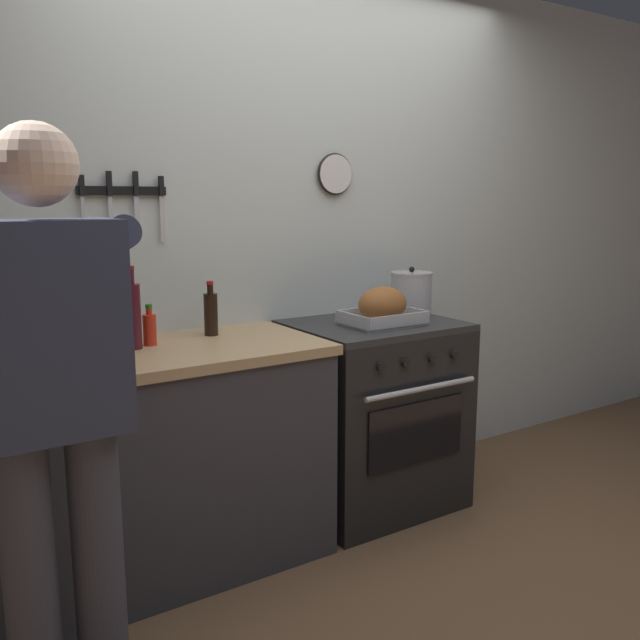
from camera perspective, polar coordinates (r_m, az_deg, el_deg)
name	(u,v)px	position (r m, az deg, el deg)	size (l,w,h in m)	color
ground_plane	(492,621)	(2.65, 14.51, -23.69)	(8.00, 8.00, 0.00)	brown
wall_back	(294,234)	(3.26, -2.21, 7.33)	(6.00, 0.13, 2.60)	silver
counter_block	(66,480)	(2.69, -20.94, -12.70)	(2.03, 0.65, 0.90)	#38383D
stove	(373,414)	(3.25, 4.57, -8.02)	(0.76, 0.67, 0.90)	black
person_cook	(51,398)	(1.91, -22.04, -6.18)	(0.51, 0.63, 1.66)	#383842
roasting_pan	(383,308)	(3.06, 5.38, 1.06)	(0.35, 0.26, 0.18)	#B7B7BC
stock_pot	(411,293)	(3.37, 7.81, 2.31)	(0.21, 0.21, 0.24)	#B7B7BC
cutting_board	(43,369)	(2.43, -22.66, -3.86)	(0.36, 0.24, 0.02)	tan
bottle_vinegar	(81,327)	(2.68, -19.78, -0.56)	(0.06, 0.06, 0.22)	#997F4C
bottle_soy_sauce	(211,313)	(2.85, -9.33, 0.61)	(0.06, 0.06, 0.23)	black
bottle_dish_soap	(46,326)	(2.68, -22.39, -0.48)	(0.07, 0.07, 0.25)	#338CCC
bottle_olive_oil	(56,328)	(2.58, -21.69, -0.67)	(0.07, 0.07, 0.27)	#385623
bottle_wine_red	(132,314)	(2.65, -15.80, 0.47)	(0.07, 0.07, 0.32)	#47141E
bottle_hot_sauce	(150,329)	(2.71, -14.38, -0.72)	(0.05, 0.05, 0.16)	red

